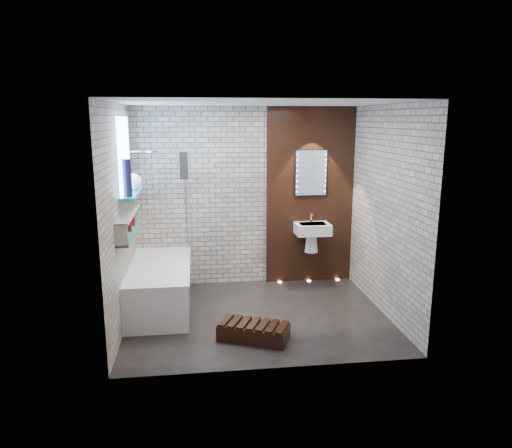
{
  "coord_description": "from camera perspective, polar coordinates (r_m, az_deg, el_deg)",
  "views": [
    {
      "loc": [
        -0.73,
        -5.56,
        2.42
      ],
      "look_at": [
        0.0,
        0.15,
        1.15
      ],
      "focal_mm": 33.47,
      "sensor_mm": 36.0,
      "label": 1
    }
  ],
  "objects": [
    {
      "name": "shower_head",
      "position": [
        6.55,
        -12.41,
        8.48
      ],
      "size": [
        0.18,
        0.18,
        0.02
      ],
      "primitive_type": "cylinder",
      "color": "silver",
      "rests_on": "room_shell"
    },
    {
      "name": "niche_bottles",
      "position": [
        5.78,
        -15.06,
        -0.5
      ],
      "size": [
        0.06,
        0.9,
        0.15
      ],
      "color": "#985317",
      "rests_on": "display_niche"
    },
    {
      "name": "room_shell",
      "position": [
        5.72,
        0.19,
        1.15
      ],
      "size": [
        3.24,
        3.2,
        2.6
      ],
      "color": "gray",
      "rests_on": "ground"
    },
    {
      "name": "walnut_panel",
      "position": [
        7.12,
        6.46,
        3.32
      ],
      "size": [
        1.3,
        0.06,
        2.6
      ],
      "primitive_type": "cube",
      "color": "black",
      "rests_on": "ground"
    },
    {
      "name": "towel",
      "position": [
        6.19,
        -8.62,
        7.02
      ],
      "size": [
        0.1,
        0.26,
        0.34
      ],
      "primitive_type": "cube",
      "color": "black",
      "rests_on": "bath_screen"
    },
    {
      "name": "clerestory_window",
      "position": [
        5.99,
        -15.43,
        7.03
      ],
      "size": [
        0.18,
        1.0,
        0.94
      ],
      "color": "#7FADE0",
      "rests_on": "room_shell"
    },
    {
      "name": "ground",
      "position": [
        6.11,
        0.18,
        -10.9
      ],
      "size": [
        3.2,
        3.2,
        0.0
      ],
      "primitive_type": "plane",
      "color": "black",
      "rests_on": "ground"
    },
    {
      "name": "floor_uplights",
      "position": [
        7.37,
        6.34,
        -6.76
      ],
      "size": [
        0.96,
        0.06,
        0.01
      ],
      "color": "#FFD899",
      "rests_on": "ground"
    },
    {
      "name": "led_mirror",
      "position": [
        7.04,
        6.6,
        6.08
      ],
      "size": [
        0.5,
        0.02,
        0.7
      ],
      "color": "black",
      "rests_on": "walnut_panel"
    },
    {
      "name": "display_niche",
      "position": [
        5.89,
        -14.93,
        0.07
      ],
      "size": [
        0.14,
        1.3,
        0.26
      ],
      "color": "teal",
      "rests_on": "room_shell"
    },
    {
      "name": "walnut_step",
      "position": [
        5.47,
        -0.29,
        -12.81
      ],
      "size": [
        0.84,
        0.63,
        0.17
      ],
      "primitive_type": "cube",
      "rotation": [
        0.0,
        0.0,
        -0.43
      ],
      "color": "black",
      "rests_on": "ground"
    },
    {
      "name": "bathtub",
      "position": [
        6.39,
        -11.4,
        -7.26
      ],
      "size": [
        0.79,
        1.74,
        0.7
      ],
      "color": "white",
      "rests_on": "ground"
    },
    {
      "name": "sill_vases",
      "position": [
        5.97,
        -14.7,
        5.03
      ],
      "size": [
        0.22,
        0.63,
        0.43
      ],
      "color": "white",
      "rests_on": "clerestory_window"
    },
    {
      "name": "washbasin",
      "position": [
        7.03,
        6.73,
        -1.05
      ],
      "size": [
        0.5,
        0.36,
        0.58
      ],
      "color": "white",
      "rests_on": "walnut_panel"
    },
    {
      "name": "bath_screen",
      "position": [
        6.55,
        -8.41,
        2.29
      ],
      "size": [
        0.01,
        0.78,
        1.4
      ],
      "primitive_type": "cube",
      "color": "white",
      "rests_on": "bathtub"
    }
  ]
}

